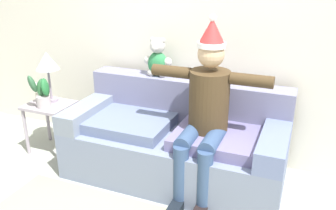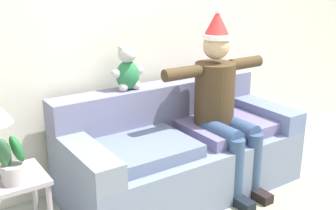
# 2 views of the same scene
# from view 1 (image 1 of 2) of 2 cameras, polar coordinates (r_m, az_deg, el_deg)

# --- Properties ---
(back_wall) EXTENTS (7.00, 0.10, 2.70)m
(back_wall) POSITION_cam_1_polar(r_m,az_deg,el_deg) (3.53, 4.78, 12.87)
(back_wall) COLOR beige
(back_wall) RESTS_ON ground_plane
(couch) EXTENTS (1.99, 0.92, 0.86)m
(couch) POSITION_cam_1_polar(r_m,az_deg,el_deg) (3.35, 1.42, -5.80)
(couch) COLOR slate
(couch) RESTS_ON ground_plane
(person_seated) EXTENTS (1.02, 0.77, 1.53)m
(person_seated) POSITION_cam_1_polar(r_m,az_deg,el_deg) (2.93, 6.07, -0.57)
(person_seated) COLOR #43321D
(person_seated) RESTS_ON ground_plane
(teddy_bear) EXTENTS (0.29, 0.17, 0.38)m
(teddy_bear) POSITION_cam_1_polar(r_m,az_deg,el_deg) (3.47, -1.68, 7.43)
(teddy_bear) COLOR #2A7744
(teddy_bear) RESTS_ON couch
(side_table) EXTENTS (0.46, 0.40, 0.53)m
(side_table) POSITION_cam_1_polar(r_m,az_deg,el_deg) (3.93, -18.48, -1.21)
(side_table) COLOR #9F939F
(side_table) RESTS_ON ground_plane
(table_lamp) EXTENTS (0.24, 0.24, 0.53)m
(table_lamp) POSITION_cam_1_polar(r_m,az_deg,el_deg) (3.84, -18.89, 6.37)
(table_lamp) COLOR gray
(table_lamp) RESTS_ON side_table
(potted_plant) EXTENTS (0.23, 0.24, 0.36)m
(potted_plant) POSITION_cam_1_polar(r_m,az_deg,el_deg) (3.77, -19.71, 1.87)
(potted_plant) COLOR #B3A9AD
(potted_plant) RESTS_ON side_table
(candle_tall) EXTENTS (0.04, 0.04, 0.22)m
(candle_tall) POSITION_cam_1_polar(r_m,az_deg,el_deg) (3.91, -20.51, 2.24)
(candle_tall) COLOR beige
(candle_tall) RESTS_ON side_table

